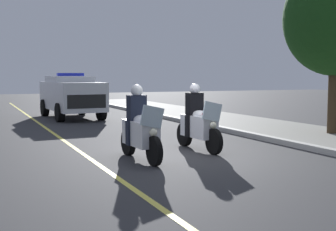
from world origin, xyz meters
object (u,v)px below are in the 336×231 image
at_px(police_motorcycle_lead_left, 140,130).
at_px(tree_mid_block, 336,19).
at_px(police_motorcycle_lead_right, 198,123).
at_px(police_suv, 71,95).

xyz_separation_m(police_motorcycle_lead_left, tree_mid_block, (-1.37, 7.04, 3.00)).
bearing_deg(tree_mid_block, police_motorcycle_lead_left, -78.98).
bearing_deg(police_motorcycle_lead_right, tree_mid_block, 97.22).
distance_m(police_motorcycle_lead_left, police_suv, 10.95).
bearing_deg(police_motorcycle_lead_left, police_motorcycle_lead_right, 111.01).
xyz_separation_m(police_motorcycle_lead_right, police_suv, (-10.21, -1.18, 0.37)).
xyz_separation_m(police_suv, tree_mid_block, (9.55, 6.36, 2.63)).
distance_m(police_motorcycle_lead_left, tree_mid_block, 7.77).
height_order(police_motorcycle_lead_left, police_suv, police_suv).
height_order(police_motorcycle_lead_right, police_suv, police_suv).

